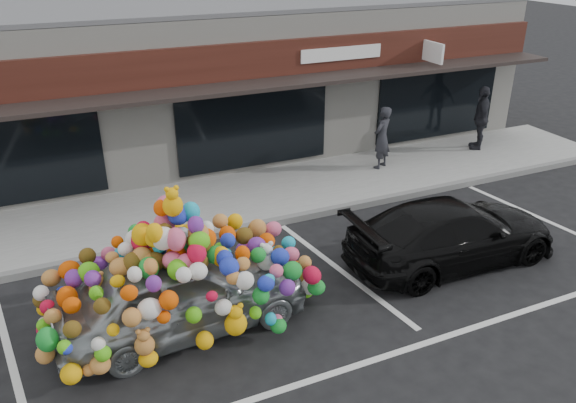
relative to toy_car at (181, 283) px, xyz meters
name	(u,v)px	position (x,y,z in m)	size (l,w,h in m)	color
ground	(207,311)	(0.46, 0.27, -0.88)	(90.00, 90.00, 0.00)	black
shop_building	(117,84)	(0.46, 8.71, 1.29)	(24.00, 7.20, 4.31)	beige
sidewalk	(158,214)	(0.46, 4.27, -0.80)	(26.00, 3.00, 0.15)	gray
kerb	(173,243)	(0.46, 2.77, -0.80)	(26.00, 0.18, 0.16)	slate
parking_stripe_left	(9,353)	(-2.74, 0.47, -0.87)	(0.12, 4.40, 0.01)	silver
parking_stripe_mid	(340,270)	(3.26, 0.47, -0.87)	(0.12, 4.40, 0.01)	silver
parking_stripe_right	(543,219)	(8.66, 0.47, -0.87)	(0.12, 4.40, 0.01)	silver
lane_line	(373,360)	(2.46, -2.03, -0.87)	(14.00, 0.12, 0.01)	silver
toy_car	(181,283)	(0.00, 0.00, 0.00)	(3.02, 4.54, 2.59)	silver
black_sedan	(452,233)	(5.46, -0.10, -0.23)	(4.45, 1.81, 1.29)	black
pedestrian_a	(382,138)	(6.73, 4.51, 0.14)	(0.63, 0.41, 1.73)	#232529
pedestrian_c	(481,118)	(10.26, 4.64, 0.22)	(0.46, 1.12, 1.90)	#25242A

